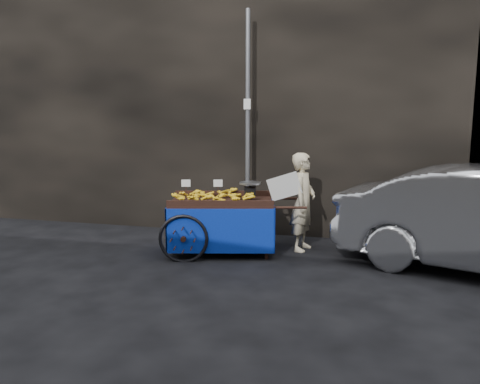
# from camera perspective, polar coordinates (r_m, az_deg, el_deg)

# --- Properties ---
(ground) EXTENTS (80.00, 80.00, 0.00)m
(ground) POSITION_cam_1_polar(r_m,az_deg,el_deg) (7.48, -3.64, -7.81)
(ground) COLOR black
(ground) RESTS_ON ground
(building_wall) EXTENTS (13.50, 2.00, 5.00)m
(building_wall) POSITION_cam_1_polar(r_m,az_deg,el_deg) (9.58, 3.32, 11.04)
(building_wall) COLOR black
(building_wall) RESTS_ON ground
(street_pole) EXTENTS (0.12, 0.10, 4.00)m
(street_pole) POSITION_cam_1_polar(r_m,az_deg,el_deg) (8.33, 0.95, 7.96)
(street_pole) COLOR slate
(street_pole) RESTS_ON ground
(banana_cart) EXTENTS (2.43, 1.51, 1.23)m
(banana_cart) POSITION_cam_1_polar(r_m,az_deg,el_deg) (7.55, -2.64, -1.72)
(banana_cart) COLOR black
(banana_cart) RESTS_ON ground
(vendor) EXTENTS (0.82, 0.65, 1.61)m
(vendor) POSITION_cam_1_polar(r_m,az_deg,el_deg) (7.71, 7.69, -1.19)
(vendor) COLOR #C0B28F
(vendor) RESTS_ON ground
(plastic_bag) EXTENTS (0.29, 0.23, 0.26)m
(plastic_bag) POSITION_cam_1_polar(r_m,az_deg,el_deg) (7.75, 3.09, -6.20)
(plastic_bag) COLOR #1753AF
(plastic_bag) RESTS_ON ground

